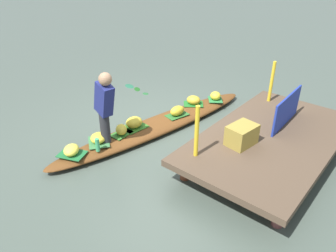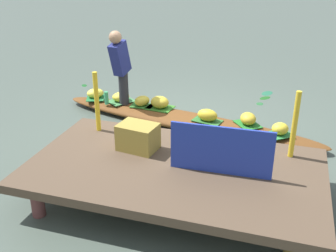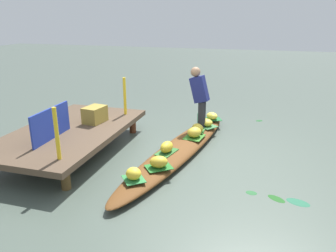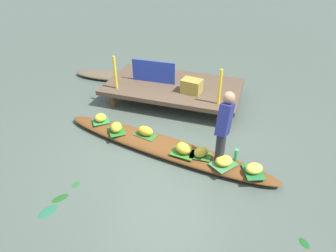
{
  "view_description": "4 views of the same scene",
  "coord_description": "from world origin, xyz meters",
  "px_view_note": "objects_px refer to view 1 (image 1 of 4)",
  "views": [
    {
      "loc": [
        3.97,
        3.55,
        3.05
      ],
      "look_at": [
        0.27,
        0.45,
        0.35
      ],
      "focal_mm": 34.81,
      "sensor_mm": 36.0,
      "label": 1
    },
    {
      "loc": [
        -1.49,
        5.65,
        2.61
      ],
      "look_at": [
        0.08,
        0.6,
        0.24
      ],
      "focal_mm": 42.94,
      "sensor_mm": 36.0,
      "label": 2
    },
    {
      "loc": [
        -5.4,
        -1.38,
        2.42
      ],
      "look_at": [
        0.36,
        0.33,
        0.39
      ],
      "focal_mm": 35.31,
      "sensor_mm": 36.0,
      "label": 3
    },
    {
      "loc": [
        1.54,
        -4.32,
        3.53
      ],
      "look_at": [
        0.06,
        0.14,
        0.48
      ],
      "focal_mm": 32.2,
      "sensor_mm": 36.0,
      "label": 4
    }
  ],
  "objects_px": {
    "vendor_boat": "(159,125)",
    "banana_bunch_5": "(134,122)",
    "banana_bunch_1": "(71,150)",
    "banana_bunch_6": "(215,96)",
    "banana_bunch_3": "(98,138)",
    "banana_bunch_4": "(194,100)",
    "banana_bunch_0": "(177,111)",
    "market_banner": "(287,110)",
    "produce_crate": "(242,135)",
    "banana_bunch_2": "(121,130)",
    "vendor_person": "(105,104)",
    "water_bottle": "(97,145)"
  },
  "relations": [
    {
      "from": "banana_bunch_1",
      "to": "produce_crate",
      "type": "height_order",
      "value": "produce_crate"
    },
    {
      "from": "banana_bunch_2",
      "to": "banana_bunch_3",
      "type": "xyz_separation_m",
      "value": [
        0.42,
        -0.1,
        -0.01
      ]
    },
    {
      "from": "banana_bunch_2",
      "to": "vendor_person",
      "type": "relative_size",
      "value": 0.21
    },
    {
      "from": "vendor_person",
      "to": "produce_crate",
      "type": "distance_m",
      "value": 2.14
    },
    {
      "from": "banana_bunch_1",
      "to": "banana_bunch_6",
      "type": "bearing_deg",
      "value": 169.14
    },
    {
      "from": "banana_bunch_0",
      "to": "banana_bunch_1",
      "type": "bearing_deg",
      "value": -11.78
    },
    {
      "from": "vendor_boat",
      "to": "banana_bunch_0",
      "type": "relative_size",
      "value": 14.29
    },
    {
      "from": "banana_bunch_3",
      "to": "banana_bunch_6",
      "type": "bearing_deg",
      "value": 167.96
    },
    {
      "from": "banana_bunch_2",
      "to": "vendor_person",
      "type": "height_order",
      "value": "vendor_person"
    },
    {
      "from": "market_banner",
      "to": "banana_bunch_2",
      "type": "bearing_deg",
      "value": -53.79
    },
    {
      "from": "banana_bunch_0",
      "to": "vendor_person",
      "type": "bearing_deg",
      "value": -9.43
    },
    {
      "from": "vendor_person",
      "to": "market_banner",
      "type": "bearing_deg",
      "value": 133.9
    },
    {
      "from": "banana_bunch_0",
      "to": "produce_crate",
      "type": "relative_size",
      "value": 0.7
    },
    {
      "from": "banana_bunch_2",
      "to": "banana_bunch_6",
      "type": "relative_size",
      "value": 1.11
    },
    {
      "from": "vendor_boat",
      "to": "banana_bunch_4",
      "type": "distance_m",
      "value": 1.02
    },
    {
      "from": "market_banner",
      "to": "banana_bunch_0",
      "type": "bearing_deg",
      "value": -76.11
    },
    {
      "from": "banana_bunch_5",
      "to": "banana_bunch_6",
      "type": "relative_size",
      "value": 1.29
    },
    {
      "from": "banana_bunch_4",
      "to": "banana_bunch_6",
      "type": "relative_size",
      "value": 1.17
    },
    {
      "from": "banana_bunch_0",
      "to": "produce_crate",
      "type": "xyz_separation_m",
      "value": [
        0.49,
        1.61,
        0.3
      ]
    },
    {
      "from": "banana_bunch_3",
      "to": "vendor_person",
      "type": "distance_m",
      "value": 0.65
    },
    {
      "from": "banana_bunch_6",
      "to": "produce_crate",
      "type": "xyz_separation_m",
      "value": [
        1.57,
        1.43,
        0.31
      ]
    },
    {
      "from": "market_banner",
      "to": "produce_crate",
      "type": "height_order",
      "value": "market_banner"
    },
    {
      "from": "banana_bunch_6",
      "to": "banana_bunch_4",
      "type": "bearing_deg",
      "value": -25.39
    },
    {
      "from": "vendor_person",
      "to": "market_banner",
      "type": "height_order",
      "value": "vendor_person"
    },
    {
      "from": "banana_bunch_6",
      "to": "market_banner",
      "type": "relative_size",
      "value": 0.22
    },
    {
      "from": "banana_bunch_1",
      "to": "market_banner",
      "type": "xyz_separation_m",
      "value": [
        -2.62,
        2.3,
        0.43
      ]
    },
    {
      "from": "banana_bunch_1",
      "to": "banana_bunch_4",
      "type": "bearing_deg",
      "value": 171.9
    },
    {
      "from": "banana_bunch_0",
      "to": "banana_bunch_2",
      "type": "bearing_deg",
      "value": -14.34
    },
    {
      "from": "banana_bunch_6",
      "to": "banana_bunch_0",
      "type": "bearing_deg",
      "value": -9.06
    },
    {
      "from": "banana_bunch_6",
      "to": "banana_bunch_1",
      "type": "bearing_deg",
      "value": -10.86
    },
    {
      "from": "banana_bunch_2",
      "to": "water_bottle",
      "type": "distance_m",
      "value": 0.61
    },
    {
      "from": "banana_bunch_4",
      "to": "vendor_person",
      "type": "bearing_deg",
      "value": -5.34
    },
    {
      "from": "water_bottle",
      "to": "banana_bunch_6",
      "type": "bearing_deg",
      "value": 172.53
    },
    {
      "from": "vendor_boat",
      "to": "banana_bunch_0",
      "type": "xyz_separation_m",
      "value": [
        -0.4,
        0.13,
        0.19
      ]
    },
    {
      "from": "vendor_boat",
      "to": "banana_bunch_2",
      "type": "bearing_deg",
      "value": -2.92
    },
    {
      "from": "vendor_boat",
      "to": "banana_bunch_5",
      "type": "height_order",
      "value": "banana_bunch_5"
    },
    {
      "from": "vendor_person",
      "to": "market_banner",
      "type": "xyz_separation_m",
      "value": [
        -2.03,
        2.11,
        -0.2
      ]
    },
    {
      "from": "banana_bunch_3",
      "to": "vendor_person",
      "type": "xyz_separation_m",
      "value": [
        -0.08,
        0.15,
        0.62
      ]
    },
    {
      "from": "banana_bunch_5",
      "to": "banana_bunch_0",
      "type": "bearing_deg",
      "value": 160.91
    },
    {
      "from": "vendor_boat",
      "to": "banana_bunch_6",
      "type": "relative_size",
      "value": 18.64
    },
    {
      "from": "vendor_boat",
      "to": "water_bottle",
      "type": "distance_m",
      "value": 1.39
    },
    {
      "from": "banana_bunch_0",
      "to": "produce_crate",
      "type": "height_order",
      "value": "produce_crate"
    },
    {
      "from": "produce_crate",
      "to": "banana_bunch_6",
      "type": "bearing_deg",
      "value": -137.53
    },
    {
      "from": "banana_bunch_0",
      "to": "banana_bunch_1",
      "type": "distance_m",
      "value": 2.14
    },
    {
      "from": "market_banner",
      "to": "vendor_person",
      "type": "bearing_deg",
      "value": -48.0
    },
    {
      "from": "vendor_boat",
      "to": "banana_bunch_4",
      "type": "xyz_separation_m",
      "value": [
        -1.0,
        0.07,
        0.18
      ]
    },
    {
      "from": "banana_bunch_5",
      "to": "banana_bunch_6",
      "type": "xyz_separation_m",
      "value": [
        -1.93,
        0.47,
        -0.01
      ]
    },
    {
      "from": "market_banner",
      "to": "produce_crate",
      "type": "xyz_separation_m",
      "value": [
        1.02,
        -0.26,
        -0.11
      ]
    },
    {
      "from": "banana_bunch_3",
      "to": "banana_bunch_5",
      "type": "xyz_separation_m",
      "value": [
        -0.73,
        0.1,
        0.02
      ]
    },
    {
      "from": "banana_bunch_0",
      "to": "banana_bunch_5",
      "type": "height_order",
      "value": "banana_bunch_5"
    }
  ]
}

